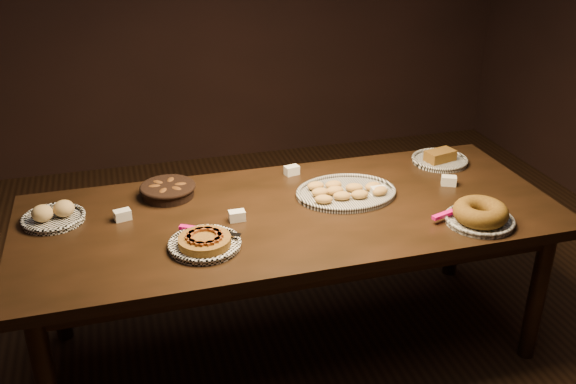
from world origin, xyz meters
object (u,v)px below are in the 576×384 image
object	(u,v)px
buffet_table	(291,225)
madeleine_platter	(345,192)
apple_tart_plate	(205,242)
bundt_cake_plate	(480,215)

from	to	relation	value
buffet_table	madeleine_platter	size ratio (longest dim) A/B	5.08
buffet_table	apple_tart_plate	size ratio (longest dim) A/B	7.88
buffet_table	bundt_cake_plate	world-z (taller)	bundt_cake_plate
bundt_cake_plate	buffet_table	bearing A→B (deg)	171.04
buffet_table	apple_tart_plate	distance (m)	0.48
apple_tart_plate	madeleine_platter	distance (m)	0.76
buffet_table	bundt_cake_plate	distance (m)	0.82
madeleine_platter	bundt_cake_plate	distance (m)	0.62
apple_tart_plate	madeleine_platter	bearing A→B (deg)	46.86
buffet_table	apple_tart_plate	bearing A→B (deg)	-153.74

